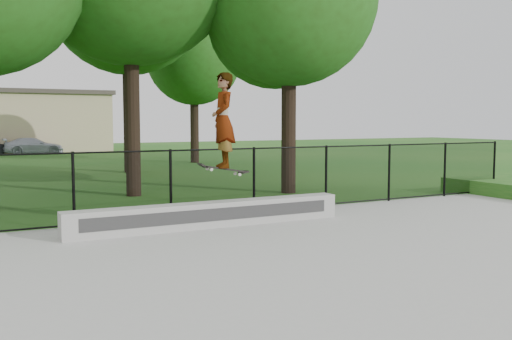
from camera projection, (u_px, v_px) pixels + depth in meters
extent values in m
plane|color=#1C5919|center=(452.00, 277.00, 7.91)|extent=(100.00, 100.00, 0.00)
cube|color=#ADADA8|center=(452.00, 274.00, 7.90)|extent=(14.00, 12.00, 0.06)
cube|color=#989893|center=(211.00, 215.00, 11.27)|extent=(5.73, 0.40, 0.49)
imported|color=#A8ACBF|center=(34.00, 146.00, 36.95)|extent=(3.41, 1.57, 1.07)
cube|color=black|center=(223.00, 169.00, 11.08)|extent=(0.83, 0.23, 0.16)
imported|color=#A5C4DA|center=(223.00, 120.00, 11.00)|extent=(0.56, 0.74, 1.84)
cylinder|color=black|center=(74.00, 190.00, 11.16)|extent=(0.06, 0.06, 1.50)
cylinder|color=black|center=(171.00, 184.00, 12.09)|extent=(0.06, 0.06, 1.50)
cylinder|color=black|center=(254.00, 180.00, 13.03)|extent=(0.06, 0.06, 1.50)
cylinder|color=black|center=(326.00, 176.00, 13.96)|extent=(0.06, 0.06, 1.50)
cylinder|color=black|center=(389.00, 172.00, 14.90)|extent=(0.06, 0.06, 1.50)
cylinder|color=black|center=(445.00, 169.00, 15.83)|extent=(0.06, 0.06, 1.50)
cylinder|color=black|center=(494.00, 167.00, 16.77)|extent=(0.06, 0.06, 1.50)
cylinder|color=black|center=(254.00, 148.00, 12.97)|extent=(16.00, 0.04, 0.04)
cylinder|color=black|center=(254.00, 210.00, 13.09)|extent=(16.00, 0.04, 0.04)
cube|color=black|center=(254.00, 180.00, 13.03)|extent=(16.00, 0.01, 1.50)
cylinder|color=black|center=(289.00, 121.00, 16.95)|extent=(0.44, 0.44, 4.33)
cylinder|color=black|center=(129.00, 106.00, 23.74)|extent=(0.44, 0.44, 5.55)
cylinder|color=black|center=(132.00, 107.00, 16.23)|extent=(0.44, 0.44, 5.08)
cylinder|color=black|center=(195.00, 123.00, 29.43)|extent=(0.44, 0.44, 4.06)
sphere|color=#214B14|center=(194.00, 57.00, 29.14)|extent=(4.87, 4.87, 4.87)
cube|color=tan|center=(18.00, 123.00, 40.24)|extent=(12.00, 6.00, 4.00)
cube|color=#3F3833|center=(16.00, 92.00, 40.05)|extent=(12.40, 6.40, 0.30)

